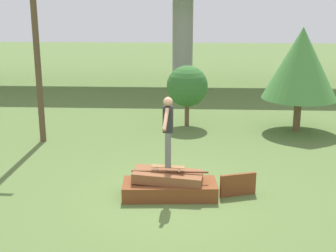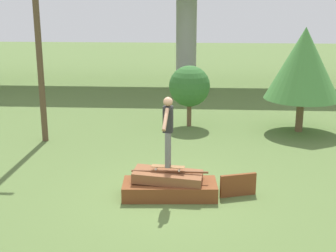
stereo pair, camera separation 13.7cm
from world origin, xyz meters
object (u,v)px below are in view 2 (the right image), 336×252
at_px(utility_pole, 36,12).
at_px(tree_behind_right, 304,64).
at_px(skateboard, 168,167).
at_px(skater, 168,127).
at_px(tree_behind_left, 189,86).

xyz_separation_m(utility_pole, tree_behind_right, (8.77, 1.71, -1.79)).
bearing_deg(tree_behind_right, skateboard, -126.15).
relative_size(skater, utility_pole, 0.21).
bearing_deg(skateboard, utility_pole, 136.08).
height_order(skater, tree_behind_left, skater).
relative_size(skateboard, skater, 0.48).
xyz_separation_m(skateboard, utility_pole, (-4.41, 4.25, 3.49)).
bearing_deg(skater, skateboard, -26.57).
distance_m(skater, tree_behind_right, 7.42).
height_order(tree_behind_left, tree_behind_right, tree_behind_right).
distance_m(skater, utility_pole, 6.61).
xyz_separation_m(skater, tree_behind_left, (0.39, 6.44, -0.23)).
distance_m(skateboard, skater, 1.00).
height_order(skateboard, skater, skater).
bearing_deg(utility_pole, skater, -43.92).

